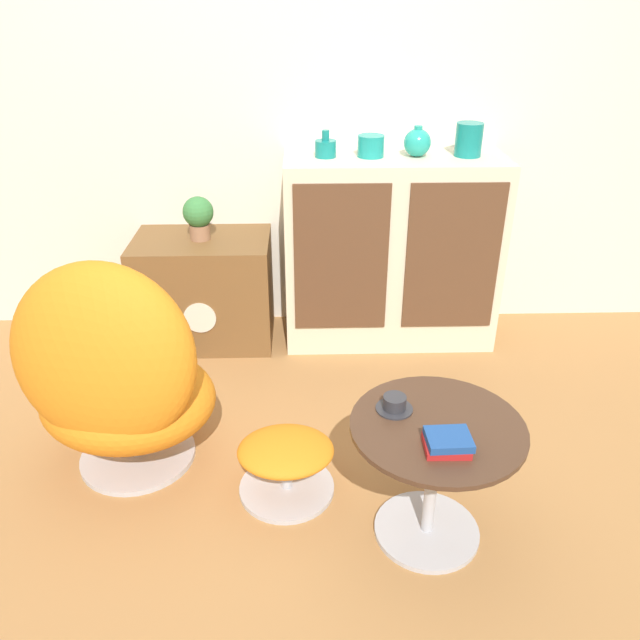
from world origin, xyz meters
The scene contains 14 objects.
ground_plane centered at (0.00, 0.00, 0.00)m, with size 12.00×12.00×0.00m, color #A87542.
wall_back centered at (0.00, 1.64, 1.30)m, with size 6.40×0.06×2.60m.
sideboard centered at (0.51, 1.38, 0.52)m, with size 1.14×0.47×1.03m.
tv_console centered at (-0.52, 1.37, 0.30)m, with size 0.73×0.49×0.60m.
egg_chair centered at (-0.70, 0.27, 0.44)m, with size 0.81×0.76×0.97m.
ottoman centered at (-0.05, 0.12, 0.16)m, with size 0.38×0.38×0.24m.
coffee_table centered at (0.47, -0.12, 0.33)m, with size 0.59×0.59×0.50m.
vase_leftmost centered at (0.15, 1.39, 1.07)m, with size 0.11×0.11×0.13m.
vase_inner_left centered at (0.38, 1.39, 1.08)m, with size 0.13×0.13×0.11m.
vase_inner_right centered at (0.61, 1.39, 1.10)m, with size 0.14×0.14×0.15m.
vase_rightmost centered at (0.87, 1.39, 1.11)m, with size 0.13×0.13×0.16m.
potted_plant centered at (-0.52, 1.38, 0.73)m, with size 0.16×0.16×0.23m.
teacup centered at (0.34, -0.03, 0.52)m, with size 0.13×0.13×0.05m.
book_stack centered at (0.48, -0.24, 0.52)m, with size 0.15×0.12×0.05m.
Camera 1 is at (0.03, -1.78, 1.78)m, focal length 35.00 mm.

